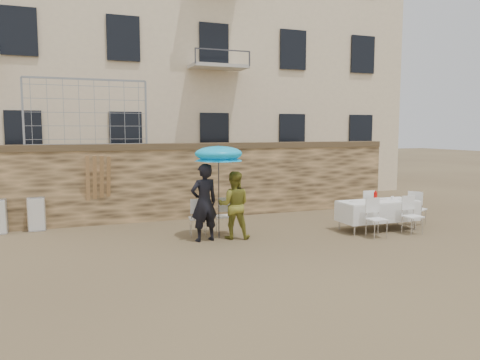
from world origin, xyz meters
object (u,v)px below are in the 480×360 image
object	(u,v)px
banquet_table	(378,202)
chair_stack_right	(37,213)
woman_dress	(234,205)
couple_chair_left	(198,217)
soda_bottle	(375,197)
table_chair_side	(417,208)
table_chair_back	(366,207)
man_suit	(204,203)
umbrella	(219,156)
couple_chair_right	(224,215)
table_chair_front_right	(413,215)
table_chair_front_left	(377,218)

from	to	relation	value
banquet_table	chair_stack_right	bearing A→B (deg)	159.89
woman_dress	chair_stack_right	xyz separation A→B (m)	(-4.52, 2.64, -0.36)
couple_chair_left	banquet_table	world-z (taller)	couple_chair_left
soda_bottle	chair_stack_right	distance (m)	8.83
table_chair_side	table_chair_back	bearing A→B (deg)	30.80
table_chair_back	woman_dress	bearing A→B (deg)	8.34
man_suit	chair_stack_right	world-z (taller)	man_suit
couple_chair_left	banquet_table	distance (m)	4.75
man_suit	soda_bottle	distance (m)	4.48
soda_bottle	table_chair_side	bearing A→B (deg)	8.88
table_chair_back	man_suit	bearing A→B (deg)	7.55
umbrella	chair_stack_right	xyz separation A→B (m)	(-4.17, 2.54, -1.54)
couple_chair_right	table_chair_side	size ratio (longest dim) A/B	1.00
couple_chair_right	table_chair_front_right	distance (m)	4.77
table_chair_back	chair_stack_right	size ratio (longest dim) A/B	1.04
table_chair_side	table_chair_front_left	bearing A→B (deg)	84.09
table_chair_side	table_chair_front_right	bearing A→B (deg)	104.42
woman_dress	table_chair_back	distance (m)	4.12
woman_dress	table_chair_front_right	distance (m)	4.56
soda_bottle	umbrella	bearing A→B (deg)	170.38
couple_chair_right	table_chair_back	world-z (taller)	same
woman_dress	table_chair_side	bearing A→B (deg)	-163.90
table_chair_back	table_chair_side	bearing A→B (deg)	152.99
banquet_table	table_chair_side	bearing A→B (deg)	4.09
umbrella	banquet_table	distance (m)	4.46
man_suit	table_chair_front_left	world-z (taller)	man_suit
table_chair_side	couple_chair_right	bearing A→B (deg)	51.65
chair_stack_right	couple_chair_left	bearing A→B (deg)	-29.06
table_chair_front_right	table_chair_back	size ratio (longest dim) A/B	1.00
table_chair_front_right	table_chair_back	distance (m)	1.58
man_suit	soda_bottle	xyz separation A→B (m)	(4.44, -0.59, -0.02)
table_chair_front_left	couple_chair_left	bearing A→B (deg)	157.09
banquet_table	table_chair_back	size ratio (longest dim) A/B	2.19
table_chair_side	banquet_table	bearing A→B (deg)	65.15
woman_dress	soda_bottle	world-z (taller)	woman_dress
table_chair_side	woman_dress	bearing A→B (deg)	57.44
man_suit	couple_chair_left	world-z (taller)	man_suit
man_suit	table_chair_front_left	bearing A→B (deg)	154.07
umbrella	table_chair_front_right	world-z (taller)	umbrella
man_suit	chair_stack_right	distance (m)	4.63
woman_dress	table_chair_front_left	world-z (taller)	woman_dress
banquet_table	table_chair_back	xyz separation A→B (m)	(0.20, 0.80, -0.25)
couple_chair_left	banquet_table	bearing A→B (deg)	177.33
couple_chair_left	soda_bottle	distance (m)	4.60
couple_chair_right	banquet_table	world-z (taller)	couple_chair_right
couple_chair_left	table_chair_side	xyz separation A→B (m)	(6.04, -0.89, 0.00)
couple_chair_right	table_chair_front_left	world-z (taller)	same
couple_chair_right	table_chair_side	bearing A→B (deg)	177.68
man_suit	couple_chair_right	distance (m)	1.00
chair_stack_right	banquet_table	bearing A→B (deg)	-20.11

